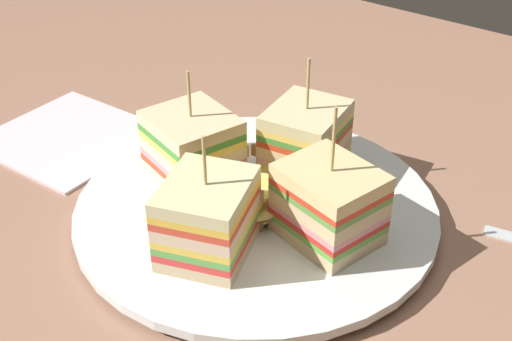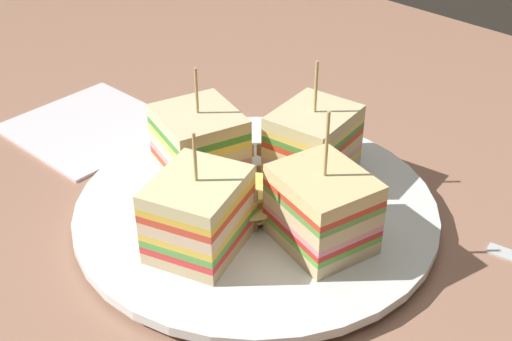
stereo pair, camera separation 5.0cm
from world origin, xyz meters
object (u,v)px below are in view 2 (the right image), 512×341
Objects in this scene: sandwich_wedge_3 at (199,214)px; sandwich_wedge_2 at (202,142)px; plate at (256,209)px; sandwich_wedge_1 at (312,142)px; sandwich_wedge_0 at (324,207)px; chip_pile at (250,202)px; napkin at (91,125)px.

sandwich_wedge_2 is at bearing 26.83° from sandwich_wedge_3.
sandwich_wedge_1 reaches higher than plate.
sandwich_wedge_2 is at bearing 12.85° from sandwich_wedge_0.
sandwich_wedge_3 is at bearing 90.14° from chip_pile.
sandwich_wedge_2 reaches higher than napkin.
sandwich_wedge_2 is (6.33, 6.14, -0.05)cm from sandwich_wedge_1.
plate is at bearing -8.58° from sandwich_wedge_1.
plate is 3.02× the size of sandwich_wedge_2.
sandwich_wedge_1 is at bearing -30.57° from sandwich_wedge_0.
chip_pile is (5.58, 1.68, -1.53)cm from sandwich_wedge_0.
sandwich_wedge_3 is 0.67× the size of napkin.
sandwich_wedge_1 is 1.06× the size of sandwich_wedge_2.
sandwich_wedge_0 is at bearing -177.59° from plate.
sandwich_wedge_2 is 9.83cm from sandwich_wedge_3.
napkin is (21.10, 7.62, -3.86)cm from sandwich_wedge_1.
sandwich_wedge_0 is 8.66cm from sandwich_wedge_3.
sandwich_wedge_0 is at bearing -176.95° from napkin.
napkin is (22.00, -0.21, -2.38)cm from chip_pile.
sandwich_wedge_0 reaches higher than napkin.
sandwich_wedge_3 is (-7.25, 6.64, 0.09)cm from sandwich_wedge_2.
sandwich_wedge_3 is (-0.92, 12.78, 0.04)cm from sandwich_wedge_1.
sandwich_wedge_1 is (6.49, -6.15, -0.05)cm from sandwich_wedge_0.
chip_pile is 0.51× the size of napkin.
sandwich_wedge_0 is 6.03cm from chip_pile.
sandwich_wedge_3 is at bearing 62.86° from sandwich_wedge_0.
sandwich_wedge_1 is at bearing -83.40° from chip_pile.
sandwich_wedge_0 reaches higher than chip_pile.
sandwich_wedge_0 is at bearing -163.30° from chip_pile.
napkin is at bearing -158.52° from sandwich_wedge_2.
chip_pile is at bearing 120.41° from plate.
chip_pile is at bearing -2.70° from sandwich_wedge_1.
sandwich_wedge_0 is 27.90cm from napkin.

